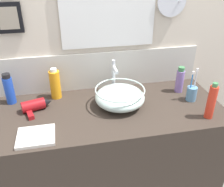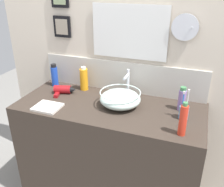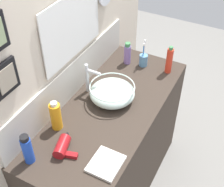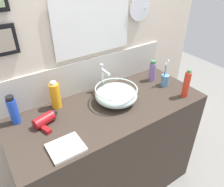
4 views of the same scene
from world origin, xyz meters
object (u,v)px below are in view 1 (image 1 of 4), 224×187
Objects in this scene: spray_bottle at (180,80)px; hand_towel at (36,136)px; faucet at (114,74)px; lotion_bottle at (9,89)px; soap_dispenser at (211,102)px; shampoo_bottle at (55,84)px; hair_drier at (36,105)px; glass_bowl_sink at (120,97)px; toothbrush_cup at (191,93)px.

spray_bottle is 0.94× the size of hand_towel.
faucet reaches higher than lotion_bottle.
soap_dispenser reaches higher than shampoo_bottle.
spray_bottle reaches higher than hand_towel.
hand_towel is (-0.88, -0.30, -0.07)m from spray_bottle.
hair_drier is at bearing -165.56° from faucet.
faucet is 0.59m from soap_dispenser.
faucet is (-0.00, 0.17, 0.06)m from glass_bowl_sink.
shampoo_bottle is (0.26, 0.01, 0.00)m from lotion_bottle.
glass_bowl_sink is at bearing -5.48° from hair_drier.
glass_bowl_sink is at bearing -167.52° from spray_bottle.
faucet is at bearing 0.97° from lotion_bottle.
glass_bowl_sink is 0.48m from hair_drier.
toothbrush_cup is 0.20m from soap_dispenser.
soap_dispenser reaches higher than lotion_bottle.
hair_drier is at bearing -37.09° from lotion_bottle.
toothbrush_cup is 0.93m from hand_towel.
glass_bowl_sink reaches higher than hair_drier.
hand_towel is at bearing -155.97° from glass_bowl_sink.
spray_bottle is at bearing 2.91° from hair_drier.
shampoo_bottle is (-0.81, 0.39, -0.01)m from soap_dispenser.
hand_towel is (-0.92, 0.01, -0.09)m from soap_dispenser.
shampoo_bottle is at bearing 47.31° from hair_drier.
hair_drier is 0.26m from hand_towel.
faucet reaches higher than soap_dispenser.
lotion_bottle is (-1.08, 0.37, -0.01)m from soap_dispenser.
hand_towel is (-0.47, -0.21, -0.05)m from glass_bowl_sink.
faucet is 1.13× the size of lotion_bottle.
toothbrush_cup is at bearing -9.69° from lotion_bottle.
hair_drier reaches higher than hand_towel.
toothbrush_cup is at bearing -76.86° from spray_bottle.
hair_drier is 1.00× the size of hand_towel.
soap_dispenser is 1.16× the size of hand_towel.
soap_dispenser reaches higher than hand_towel.
shampoo_bottle reaches higher than spray_bottle.
hair_drier is at bearing 175.68° from toothbrush_cup.
glass_bowl_sink is at bearing -14.18° from lotion_bottle.
spray_bottle is at bearing -3.71° from lotion_bottle.
soap_dispenser is at bearing -0.43° from hand_towel.
shampoo_bottle is (-0.36, 0.00, -0.03)m from faucet.
hand_towel is (-0.10, -0.38, -0.08)m from shampoo_bottle.
hand_towel is (0.16, -0.37, -0.08)m from lotion_bottle.
hair_drier is 0.87× the size of toothbrush_cup.
soap_dispenser reaches higher than spray_bottle.
glass_bowl_sink is 0.51m from hand_towel.
spray_bottle is 0.78m from shampoo_bottle.
toothbrush_cup reaches higher than glass_bowl_sink.
hand_towel is at bearing -105.13° from shampoo_bottle.
shampoo_bottle is (-0.80, 0.19, 0.04)m from toothbrush_cup.
spray_bottle is at bearing 103.14° from toothbrush_cup.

